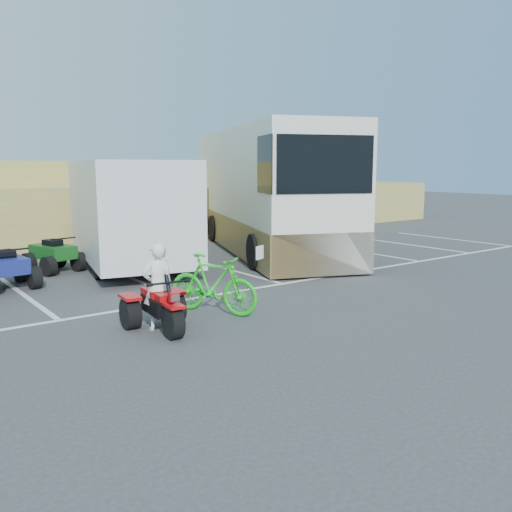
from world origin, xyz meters
TOP-DOWN VIEW (x-y plane):
  - ground at (0.00, 0.00)m, footprint 100.00×100.00m
  - parking_stripes at (0.87, 4.07)m, footprint 28.00×5.16m
  - grass_embankment at (0.00, 15.48)m, footprint 40.00×8.50m
  - red_trike_atv at (-1.46, 0.66)m, footprint 1.25×1.59m
  - rider at (-1.44, 0.81)m, footprint 0.59×0.42m
  - green_dirt_bike at (-0.11, 1.13)m, footprint 1.35×1.98m
  - cargo_trailer at (0.74, 6.98)m, footprint 3.92×6.83m
  - rv_motorhome at (6.00, 7.44)m, footprint 6.76×11.41m
  - quad_atv_blue at (-2.81, 5.96)m, footprint 1.25×1.62m
  - quad_atv_green at (-1.30, 7.41)m, footprint 1.48×1.75m

SIDE VIEW (x-z plane):
  - ground at x=0.00m, z-range 0.00..0.00m
  - red_trike_atv at x=-1.46m, z-range -0.48..0.48m
  - quad_atv_blue at x=-2.81m, z-range -0.51..0.51m
  - quad_atv_green at x=-1.30m, z-range -0.49..0.49m
  - parking_stripes at x=0.87m, z-range 0.00..0.01m
  - green_dirt_bike at x=-0.11m, z-range 0.00..1.16m
  - rider at x=-1.44m, z-range 0.00..1.54m
  - grass_embankment at x=0.00m, z-range -0.13..2.97m
  - cargo_trailer at x=0.74m, z-range 0.12..3.12m
  - rv_motorhome at x=6.00m, z-range -0.26..3.75m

